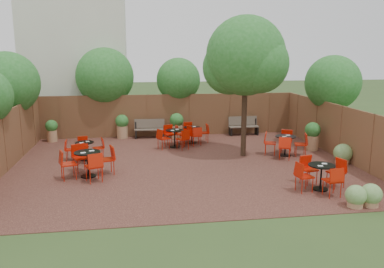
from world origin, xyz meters
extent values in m
plane|color=#354F23|center=(0.00, 0.00, 0.00)|extent=(80.00, 80.00, 0.00)
cube|color=#341B15|center=(0.00, 0.00, 0.01)|extent=(12.00, 10.00, 0.02)
cube|color=#4F321D|center=(0.00, 5.00, 1.00)|extent=(12.00, 0.08, 2.00)
cube|color=#4F321D|center=(-6.00, 0.00, 1.00)|extent=(0.08, 10.00, 2.00)
cube|color=#4F321D|center=(6.00, 0.00, 1.00)|extent=(0.08, 10.00, 2.00)
cube|color=beige|center=(-4.50, 8.00, 4.00)|extent=(5.00, 4.00, 8.00)
sphere|color=#246922|center=(-6.60, 3.00, 2.75)|extent=(2.50, 2.50, 2.50)
sphere|color=#246922|center=(-3.00, 5.70, 2.82)|extent=(2.72, 2.72, 2.72)
sphere|color=#246922|center=(0.50, 5.60, 2.64)|extent=(2.12, 2.12, 2.12)
sphere|color=#246922|center=(3.50, 5.80, 2.60)|extent=(2.01, 2.01, 2.01)
sphere|color=#246922|center=(6.60, 2.00, 2.69)|extent=(2.31, 2.31, 2.31)
cylinder|color=black|center=(2.46, 0.80, 2.02)|extent=(0.26, 0.26, 4.01)
sphere|color=#246922|center=(2.46, 0.80, 3.83)|extent=(2.95, 2.95, 2.95)
sphere|color=#246922|center=(1.96, 1.20, 3.39)|extent=(2.06, 2.06, 2.06)
sphere|color=#246922|center=(2.86, 0.40, 3.55)|extent=(2.15, 2.15, 2.15)
cube|color=brown|center=(-0.98, 4.55, 0.42)|extent=(1.43, 0.50, 0.05)
cube|color=brown|center=(-0.98, 4.74, 0.68)|extent=(1.41, 0.18, 0.42)
cube|color=black|center=(-1.62, 4.55, 0.21)|extent=(0.08, 0.42, 0.38)
cube|color=black|center=(-0.34, 4.55, 0.21)|extent=(0.08, 0.42, 0.38)
cube|color=brown|center=(3.53, 4.55, 0.43)|extent=(1.45, 0.49, 0.05)
cube|color=brown|center=(3.53, 4.74, 0.69)|extent=(1.44, 0.17, 0.43)
cube|color=black|center=(2.88, 4.55, 0.21)|extent=(0.08, 0.43, 0.38)
cube|color=black|center=(4.18, 4.55, 0.21)|extent=(0.08, 0.43, 0.38)
cylinder|color=black|center=(-0.02, 2.57, 0.03)|extent=(0.44, 0.44, 0.03)
cylinder|color=black|center=(-0.02, 2.57, 0.39)|extent=(0.05, 0.05, 0.69)
cylinder|color=black|center=(-0.02, 2.57, 0.74)|extent=(0.75, 0.75, 0.03)
cube|color=white|center=(0.10, 2.65, 0.77)|extent=(0.17, 0.15, 0.01)
cube|color=white|center=(-0.12, 2.46, 0.77)|extent=(0.17, 0.15, 0.01)
cylinder|color=black|center=(0.82, 3.26, 0.03)|extent=(0.42, 0.42, 0.03)
cylinder|color=black|center=(0.82, 3.26, 0.37)|extent=(0.05, 0.05, 0.67)
cylinder|color=black|center=(0.82, 3.26, 0.72)|extent=(0.73, 0.73, 0.03)
cube|color=white|center=(0.93, 3.34, 0.74)|extent=(0.15, 0.12, 0.01)
cube|color=white|center=(0.72, 3.15, 0.74)|extent=(0.15, 0.12, 0.01)
cylinder|color=black|center=(3.64, -3.28, 0.04)|extent=(0.44, 0.44, 0.03)
cylinder|color=black|center=(3.64, -3.28, 0.39)|extent=(0.05, 0.05, 0.71)
cylinder|color=black|center=(3.64, -3.28, 0.76)|extent=(0.77, 0.77, 0.03)
cube|color=white|center=(3.76, -3.19, 0.78)|extent=(0.15, 0.11, 0.02)
cube|color=white|center=(3.54, -3.40, 0.78)|extent=(0.15, 0.11, 0.02)
cylinder|color=black|center=(-3.53, 1.08, 0.03)|extent=(0.40, 0.40, 0.03)
cylinder|color=black|center=(-3.53, 1.08, 0.35)|extent=(0.05, 0.05, 0.63)
cylinder|color=black|center=(-3.53, 1.08, 0.68)|extent=(0.69, 0.69, 0.03)
cube|color=white|center=(-3.42, 1.15, 0.70)|extent=(0.14, 0.10, 0.01)
cube|color=white|center=(-3.62, 0.97, 0.70)|extent=(0.14, 0.10, 0.01)
cylinder|color=black|center=(4.07, 0.57, 0.04)|extent=(0.46, 0.46, 0.03)
cylinder|color=black|center=(4.07, 0.57, 0.40)|extent=(0.05, 0.05, 0.73)
cylinder|color=black|center=(4.07, 0.57, 0.78)|extent=(0.79, 0.79, 0.03)
cube|color=white|center=(4.19, 0.65, 0.80)|extent=(0.17, 0.15, 0.02)
cube|color=white|center=(3.96, 0.45, 0.80)|extent=(0.17, 0.15, 0.02)
cylinder|color=black|center=(-3.20, -1.01, 0.04)|extent=(0.48, 0.48, 0.03)
cylinder|color=black|center=(-3.20, -1.01, 0.43)|extent=(0.06, 0.06, 0.77)
cylinder|color=black|center=(-3.20, -1.01, 0.82)|extent=(0.84, 0.84, 0.03)
cube|color=white|center=(-3.07, -0.92, 0.85)|extent=(0.18, 0.16, 0.02)
cube|color=white|center=(-3.31, -1.14, 0.85)|extent=(0.18, 0.16, 0.02)
cylinder|color=#A37651|center=(-2.25, 4.70, 0.31)|extent=(0.50, 0.50, 0.58)
sphere|color=#246922|center=(-2.25, 4.70, 0.82)|extent=(0.60, 0.60, 0.60)
cylinder|color=#A37651|center=(0.26, 4.38, 0.32)|extent=(0.53, 0.53, 0.61)
sphere|color=#246922|center=(0.26, 4.38, 0.87)|extent=(0.64, 0.64, 0.64)
cylinder|color=#A37651|center=(-5.34, 4.44, 0.28)|extent=(0.45, 0.45, 0.51)
sphere|color=#246922|center=(-5.34, 4.44, 0.73)|extent=(0.54, 0.54, 0.54)
cylinder|color=#A37651|center=(5.49, 1.26, 0.32)|extent=(0.52, 0.52, 0.60)
sphere|color=#246922|center=(5.49, 1.26, 0.86)|extent=(0.63, 0.63, 0.63)
cylinder|color=#A37651|center=(4.35, -4.65, 0.11)|extent=(0.41, 0.41, 0.19)
sphere|color=#658C48|center=(4.35, -4.65, 0.34)|extent=(0.56, 0.56, 0.56)
cylinder|color=#A37651|center=(3.92, -4.65, 0.11)|extent=(0.40, 0.40, 0.18)
sphere|color=#658C48|center=(3.92, -4.65, 0.34)|extent=(0.54, 0.54, 0.54)
cylinder|color=#A37651|center=(5.70, -0.79, 0.13)|extent=(0.49, 0.49, 0.22)
sphere|color=#658C48|center=(5.70, -0.79, 0.41)|extent=(0.66, 0.66, 0.66)
camera|label=1|loc=(-1.69, -13.56, 3.96)|focal=36.93mm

